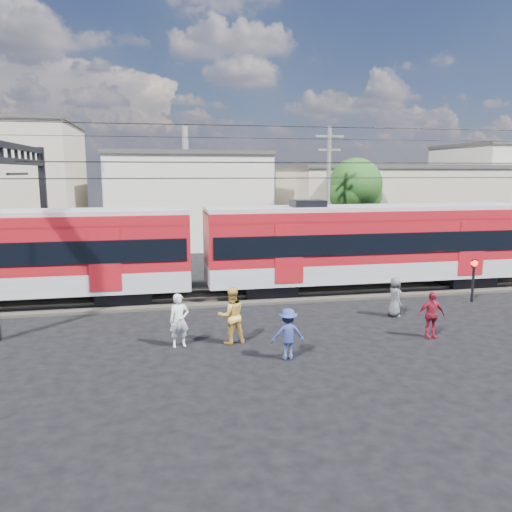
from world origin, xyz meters
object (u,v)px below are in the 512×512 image
(pedestrian_a, at_px, (179,320))
(crossing_signal, at_px, (474,273))
(pedestrian_c, at_px, (288,334))
(commuter_train, at_px, (375,242))

(pedestrian_a, xyz_separation_m, crossing_signal, (13.16, 3.27, 0.45))
(pedestrian_c, relative_size, crossing_signal, 0.84)
(pedestrian_a, bearing_deg, pedestrian_c, -38.66)
(crossing_signal, bearing_deg, pedestrian_c, -152.78)
(pedestrian_a, height_order, crossing_signal, crossing_signal)
(pedestrian_a, relative_size, crossing_signal, 0.93)
(pedestrian_a, bearing_deg, commuter_train, 23.21)
(pedestrian_a, distance_m, pedestrian_c, 3.74)
(commuter_train, xyz_separation_m, pedestrian_a, (-9.74, -6.26, -1.50))
(commuter_train, relative_size, pedestrian_a, 27.85)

